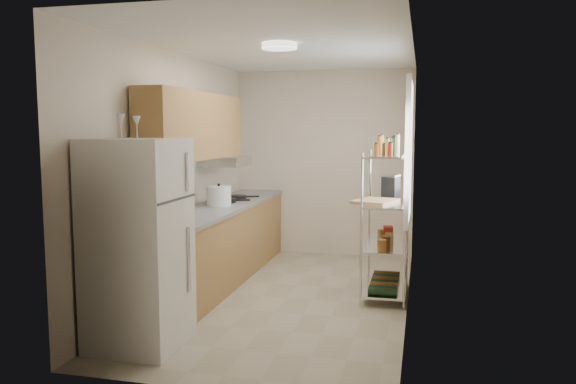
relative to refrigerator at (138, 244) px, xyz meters
name	(u,v)px	position (x,y,z in m)	size (l,w,h in m)	color
room	(287,176)	(0.87, 1.55, 0.45)	(2.52, 4.42, 2.62)	#ACA28B
counter_run	(219,243)	(-0.05, 1.99, -0.40)	(0.63, 3.51, 0.90)	#9D7443
upper_cabinets	(195,126)	(-0.18, 1.65, 0.96)	(0.33, 2.20, 0.72)	#9D7443
range_hood	(225,161)	(-0.13, 2.45, 0.54)	(0.50, 0.60, 0.12)	#B7BABC
window	(409,151)	(2.10, 1.90, 0.70)	(0.06, 1.00, 1.46)	white
bakers_rack	(386,193)	(1.88, 1.85, 0.26)	(0.45, 0.90, 1.73)	silver
ceiling_dome	(279,46)	(0.87, 1.25, 1.72)	(0.34, 0.34, 0.06)	white
refrigerator	(138,244)	(0.00, 0.00, 0.00)	(0.70, 0.70, 1.70)	silver
wine_glass_a	(137,127)	(-0.06, 0.15, 0.94)	(0.07, 0.07, 0.18)	silver
wine_glass_b	(121,126)	(-0.11, -0.02, 0.95)	(0.07, 0.07, 0.20)	silver
rice_cooker	(219,196)	(-0.04, 1.97, 0.16)	(0.28, 0.28, 0.23)	white
frying_pan_large	(224,200)	(-0.08, 2.26, 0.07)	(0.28, 0.28, 0.05)	black
frying_pan_small	(238,197)	(-0.03, 2.65, 0.07)	(0.21, 0.21, 0.04)	black
cutting_board	(375,201)	(1.76, 1.81, 0.18)	(0.37, 0.48, 0.03)	tan
espresso_machine	(391,187)	(1.90, 2.18, 0.29)	(0.15, 0.23, 0.27)	black
storage_bag	(388,234)	(1.89, 2.05, -0.21)	(0.10, 0.14, 0.16)	#9D2013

